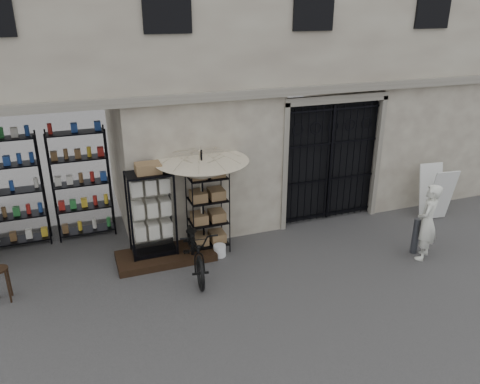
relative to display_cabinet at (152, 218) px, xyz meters
name	(u,v)px	position (x,y,z in m)	size (l,w,h in m)	color
ground	(303,275)	(2.60, -1.67, -0.94)	(80.00, 80.00, 0.00)	black
main_building	(234,25)	(2.60, 2.33, 3.56)	(14.00, 4.00, 9.00)	#B7AF9A
shop_recess	(48,185)	(-1.90, 1.13, 0.56)	(3.00, 1.70, 3.00)	black
shop_shelving	(48,188)	(-1.95, 1.63, 0.31)	(2.70, 0.50, 2.50)	black
iron_gate	(327,160)	(4.35, 0.61, 0.56)	(2.50, 0.21, 3.00)	black
step_platform	(166,256)	(0.20, -0.12, -0.86)	(2.00, 0.90, 0.15)	black
display_cabinet	(152,218)	(0.00, 0.00, 0.00)	(0.97, 0.71, 1.90)	black
wire_rack	(208,213)	(1.18, -0.01, -0.06)	(0.88, 0.72, 1.78)	black
market_umbrella	(202,165)	(1.06, -0.05, 1.02)	(2.18, 2.20, 2.72)	black
white_bucket	(220,251)	(1.31, -0.38, -0.81)	(0.26, 0.26, 0.25)	white
bicycle	(197,271)	(0.69, -0.79, -0.94)	(0.70, 1.05, 1.99)	black
wooden_stool	(2,284)	(-2.82, -0.57, -0.59)	(0.39, 0.39, 0.66)	black
steel_bollard	(416,236)	(5.26, -1.68, -0.54)	(0.14, 0.14, 0.79)	#4A4D55
shopkeeper	(421,257)	(5.29, -1.91, -0.94)	(0.60, 1.64, 0.39)	silver
easel_sign	(436,192)	(6.88, -0.39, -0.26)	(0.70, 0.78, 1.31)	silver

